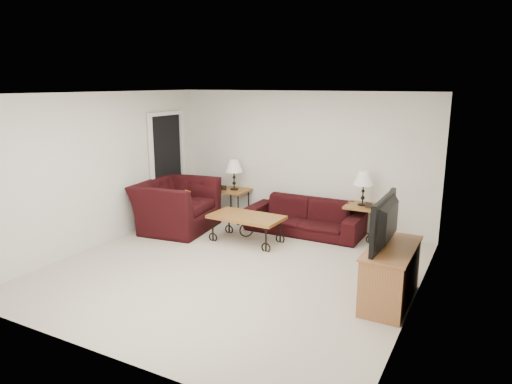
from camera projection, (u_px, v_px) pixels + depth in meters
ground at (234, 268)px, 6.74m from camera, size 5.00×5.00×0.00m
wall_back at (301, 159)px, 8.60m from camera, size 5.00×0.02×2.50m
wall_front at (95, 236)px, 4.30m from camera, size 5.00×0.02×2.50m
wall_left at (102, 169)px, 7.59m from camera, size 0.02×5.00×2.50m
wall_right at (419, 207)px, 5.31m from camera, size 0.02×5.00×2.50m
ceiling at (231, 93)px, 6.16m from camera, size 5.00×5.00×0.00m
doorway at (167, 168)px, 9.05m from camera, size 0.08×0.94×2.04m
sofa at (304, 217)px, 8.28m from camera, size 2.08×0.81×0.61m
side_table_left at (234, 204)px, 9.15m from camera, size 0.55×0.55×0.59m
side_table_right at (361, 222)px, 7.98m from camera, size 0.55×0.55×0.60m
lamp_left at (234, 175)px, 9.01m from camera, size 0.34×0.34×0.59m
lamp_right at (363, 188)px, 7.85m from camera, size 0.34×0.34×0.60m
photo_frame_left at (224, 188)px, 9.01m from camera, size 0.12×0.04×0.10m
photo_frame_right at (369, 205)px, 7.71m from camera, size 0.12×0.04×0.10m
coffee_table at (246, 229)px, 7.83m from camera, size 1.25×0.70×0.46m
armchair at (176, 206)px, 8.45m from camera, size 1.37×1.52×0.90m
throw_pillow at (181, 203)px, 8.32m from camera, size 0.16×0.42×0.41m
tv_stand at (390, 274)px, 5.64m from camera, size 0.49×1.19×0.71m
television at (392, 222)px, 5.50m from camera, size 0.14×1.06×0.61m
backpack at (378, 234)px, 7.55m from camera, size 0.39×0.33×0.46m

